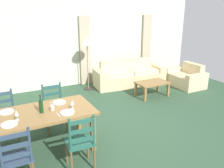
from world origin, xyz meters
The scene contains 23 objects.
ground_plane centered at (0.00, 0.00, -0.01)m, with size 9.60×9.60×0.02m, color #304F37.
wall_far centered at (0.00, 3.30, 1.35)m, with size 9.60×0.16×2.70m, color beige.
curtain_panel_left centered at (0.62, 3.16, 1.10)m, with size 0.35×0.08×2.20m, color #BAA98E.
curtain_panel_right centered at (3.02, 3.16, 1.10)m, with size 0.35×0.08×2.20m, color #BAA98E.
dining_table centered at (-1.54, -0.12, 0.66)m, with size 1.90×0.96×0.75m.
dining_chair_near_left centered at (-1.97, -0.87, 0.48)m, with size 0.43×0.41×0.96m.
dining_chair_near_right centered at (-1.06, -0.89, 0.48)m, with size 0.45×0.43×0.96m.
dining_chair_far_left centered at (-2.02, 0.63, 0.48)m, with size 0.42×0.40×0.96m.
dining_chair_far_right centered at (-1.08, 0.60, 0.48)m, with size 0.43×0.41×0.96m.
dinner_plate_near_left centered at (-1.99, -0.37, 0.76)m, with size 0.24×0.24×0.02m, color white.
dinner_plate_near_right centered at (-1.09, -0.37, 0.76)m, with size 0.24×0.24×0.02m, color white.
fork_near_right centered at (-1.24, -0.37, 0.75)m, with size 0.02×0.17×0.01m, color silver.
dinner_plate_far_left centered at (-1.99, 0.13, 0.76)m, with size 0.24×0.24×0.02m, color white.
dinner_plate_far_right centered at (-1.09, 0.13, 0.76)m, with size 0.24×0.24×0.02m, color white.
fork_far_right centered at (-1.24, 0.13, 0.75)m, with size 0.02×0.17×0.01m, color silver.
wine_bottle centered at (-1.46, -0.15, 0.87)m, with size 0.07×0.07×0.32m.
wine_glass_near_left centered at (-1.86, -0.25, 0.86)m, with size 0.06×0.06×0.16m.
wine_glass_near_right centered at (-0.95, -0.24, 0.86)m, with size 0.06×0.06×0.16m.
coffee_cup_primary centered at (-1.28, -0.14, 0.80)m, with size 0.07×0.07×0.09m, color beige.
couch centered at (1.83, 2.40, 0.29)m, with size 2.36×1.05×0.80m.
coffee_table centered at (1.86, 1.19, 0.36)m, with size 0.90×0.56×0.42m.
armchair_upholstered centered at (3.44, 1.44, 0.25)m, with size 0.82×1.17×0.72m.
standing_lamp centered at (0.47, 2.59, 1.41)m, with size 0.40×0.40×1.64m.
Camera 1 is at (-2.07, -3.87, 2.43)m, focal length 37.45 mm.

